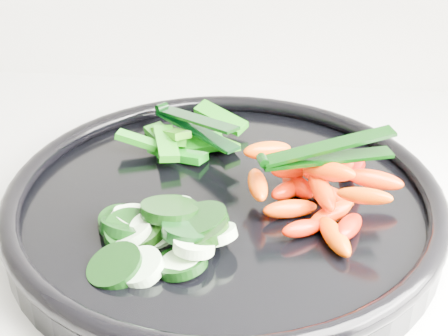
# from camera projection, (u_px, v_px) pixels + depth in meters

# --- Properties ---
(veggie_tray) EXTENTS (0.38, 0.38, 0.04)m
(veggie_tray) POSITION_uv_depth(u_px,v_px,m) (224.00, 202.00, 0.54)
(veggie_tray) COLOR black
(veggie_tray) RESTS_ON counter
(cucumber_pile) EXTENTS (0.13, 0.13, 0.04)m
(cucumber_pile) POSITION_uv_depth(u_px,v_px,m) (162.00, 231.00, 0.48)
(cucumber_pile) COLOR black
(cucumber_pile) RESTS_ON veggie_tray
(carrot_pile) EXTENTS (0.14, 0.16, 0.05)m
(carrot_pile) POSITION_uv_depth(u_px,v_px,m) (318.00, 186.00, 0.52)
(carrot_pile) COLOR #F13000
(carrot_pile) RESTS_ON veggie_tray
(pepper_pile) EXTENTS (0.12, 0.12, 0.04)m
(pepper_pile) POSITION_uv_depth(u_px,v_px,m) (181.00, 139.00, 0.61)
(pepper_pile) COLOR #0A6109
(pepper_pile) RESTS_ON veggie_tray
(tong_carrot) EXTENTS (0.11, 0.05, 0.02)m
(tong_carrot) POSITION_uv_depth(u_px,v_px,m) (324.00, 153.00, 0.50)
(tong_carrot) COLOR black
(tong_carrot) RESTS_ON carrot_pile
(tong_pepper) EXTENTS (0.09, 0.09, 0.02)m
(tong_pepper) POSITION_uv_depth(u_px,v_px,m) (193.00, 123.00, 0.60)
(tong_pepper) COLOR black
(tong_pepper) RESTS_ON pepper_pile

